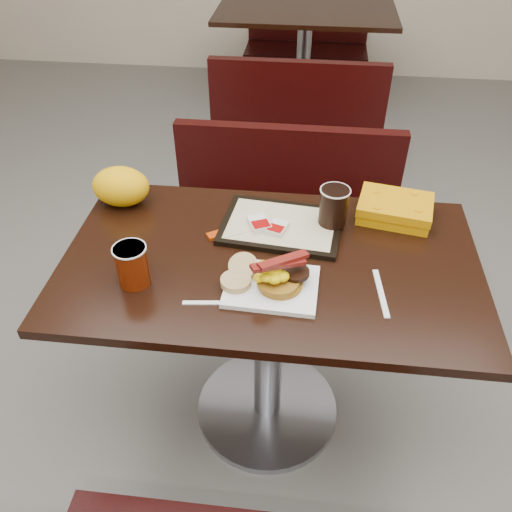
# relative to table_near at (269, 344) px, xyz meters

# --- Properties ---
(floor) EXTENTS (6.00, 7.00, 0.01)m
(floor) POSITION_rel_table_near_xyz_m (0.00, 0.00, -0.38)
(floor) COLOR slate
(floor) RESTS_ON ground
(table_near) EXTENTS (1.20, 0.70, 0.75)m
(table_near) POSITION_rel_table_near_xyz_m (0.00, 0.00, 0.00)
(table_near) COLOR black
(table_near) RESTS_ON floor
(bench_near_n) EXTENTS (1.00, 0.46, 0.72)m
(bench_near_n) POSITION_rel_table_near_xyz_m (0.00, 0.70, -0.02)
(bench_near_n) COLOR black
(bench_near_n) RESTS_ON floor
(table_far) EXTENTS (1.20, 0.70, 0.75)m
(table_far) POSITION_rel_table_near_xyz_m (0.00, 2.60, 0.00)
(table_far) COLOR black
(table_far) RESTS_ON floor
(bench_far_s) EXTENTS (1.00, 0.46, 0.72)m
(bench_far_s) POSITION_rel_table_near_xyz_m (0.00, 1.90, -0.02)
(bench_far_s) COLOR black
(bench_far_s) RESTS_ON floor
(bench_far_n) EXTENTS (1.00, 0.46, 0.72)m
(bench_far_n) POSITION_rel_table_near_xyz_m (0.00, 3.30, -0.02)
(bench_far_n) COLOR black
(bench_far_n) RESTS_ON floor
(platter) EXTENTS (0.26, 0.20, 0.01)m
(platter) POSITION_rel_table_near_xyz_m (0.01, -0.13, 0.38)
(platter) COLOR white
(platter) RESTS_ON table_near
(pancake_stack) EXTENTS (0.12, 0.12, 0.02)m
(pancake_stack) POSITION_rel_table_near_xyz_m (0.04, -0.13, 0.40)
(pancake_stack) COLOR #996819
(pancake_stack) RESTS_ON platter
(sausage_patty) EXTENTS (0.09, 0.09, 0.01)m
(sausage_patty) POSITION_rel_table_near_xyz_m (0.08, -0.10, 0.42)
(sausage_patty) COLOR black
(sausage_patty) RESTS_ON pancake_stack
(scrambled_eggs) EXTENTS (0.11, 0.10, 0.05)m
(scrambled_eggs) POSITION_rel_table_near_xyz_m (0.02, -0.12, 0.44)
(scrambled_eggs) COLOR #FFEC05
(scrambled_eggs) RESTS_ON pancake_stack
(bacon_strips) EXTENTS (0.17, 0.13, 0.01)m
(bacon_strips) POSITION_rel_table_near_xyz_m (0.03, -0.13, 0.47)
(bacon_strips) COLOR #4C0509
(bacon_strips) RESTS_ON scrambled_eggs
(muffin_bottom) EXTENTS (0.09, 0.09, 0.02)m
(muffin_bottom) POSITION_rel_table_near_xyz_m (-0.08, -0.13, 0.40)
(muffin_bottom) COLOR tan
(muffin_bottom) RESTS_ON platter
(muffin_top) EXTENTS (0.09, 0.09, 0.05)m
(muffin_top) POSITION_rel_table_near_xyz_m (-0.07, -0.08, 0.41)
(muffin_top) COLOR tan
(muffin_top) RESTS_ON platter
(coffee_cup_near) EXTENTS (0.09, 0.09, 0.12)m
(coffee_cup_near) POSITION_rel_table_near_xyz_m (-0.36, -0.14, 0.43)
(coffee_cup_near) COLOR #8F2205
(coffee_cup_near) RESTS_ON table_near
(fork) EXTENTS (0.14, 0.04, 0.00)m
(fork) POSITION_rel_table_near_xyz_m (-0.16, -0.20, 0.38)
(fork) COLOR white
(fork) RESTS_ON table_near
(knife) EXTENTS (0.03, 0.18, 0.00)m
(knife) POSITION_rel_table_near_xyz_m (0.31, -0.11, 0.38)
(knife) COLOR white
(knife) RESTS_ON table_near
(condiment_syrup) EXTENTS (0.05, 0.05, 0.01)m
(condiment_syrup) POSITION_rel_table_near_xyz_m (-0.18, 0.08, 0.38)
(condiment_syrup) COLOR #A73007
(condiment_syrup) RESTS_ON table_near
(tray) EXTENTS (0.39, 0.29, 0.02)m
(tray) POSITION_rel_table_near_xyz_m (0.02, 0.15, 0.38)
(tray) COLOR black
(tray) RESTS_ON table_near
(hashbrown_sleeve_left) EXTENTS (0.08, 0.09, 0.02)m
(hashbrown_sleeve_left) POSITION_rel_table_near_xyz_m (-0.05, 0.13, 0.40)
(hashbrown_sleeve_left) COLOR silver
(hashbrown_sleeve_left) RESTS_ON tray
(hashbrown_sleeve_right) EXTENTS (0.07, 0.08, 0.02)m
(hashbrown_sleeve_right) POSITION_rel_table_near_xyz_m (0.01, 0.11, 0.40)
(hashbrown_sleeve_right) COLOR silver
(hashbrown_sleeve_right) RESTS_ON tray
(coffee_cup_far) EXTENTS (0.11, 0.11, 0.12)m
(coffee_cup_far) POSITION_rel_table_near_xyz_m (0.17, 0.17, 0.45)
(coffee_cup_far) COLOR black
(coffee_cup_far) RESTS_ON tray
(clamshell) EXTENTS (0.25, 0.21, 0.06)m
(clamshell) POSITION_rel_table_near_xyz_m (0.37, 0.25, 0.41)
(clamshell) COLOR #CA8103
(clamshell) RESTS_ON table_near
(paper_bag) EXTENTS (0.20, 0.15, 0.13)m
(paper_bag) POSITION_rel_table_near_xyz_m (-0.51, 0.23, 0.44)
(paper_bag) COLOR #FFAB08
(paper_bag) RESTS_ON table_near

